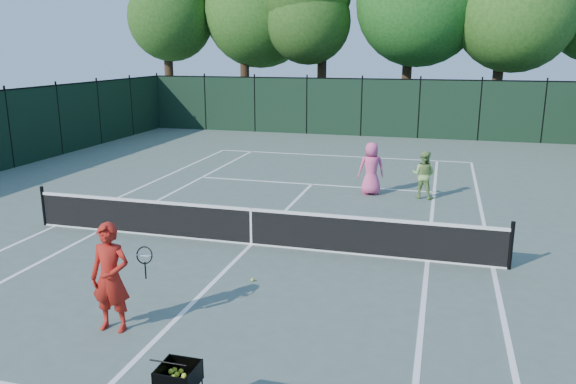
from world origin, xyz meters
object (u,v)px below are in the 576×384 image
(player_green, at_px, (423,175))
(player_pink, at_px, (371,168))
(loose_ball_midcourt, at_px, (252,280))
(ball_hopper, at_px, (178,377))
(coach, at_px, (111,277))

(player_green, bearing_deg, player_pink, 10.96)
(player_pink, bearing_deg, loose_ball_midcourt, 61.74)
(player_pink, relative_size, ball_hopper, 1.92)
(coach, xyz_separation_m, player_green, (4.60, 10.11, -0.17))
(player_pink, xyz_separation_m, ball_hopper, (-0.75, -12.21, -0.11))
(player_pink, relative_size, player_green, 1.13)
(coach, height_order, ball_hopper, coach)
(coach, height_order, player_green, coach)
(coach, distance_m, loose_ball_midcourt, 3.09)
(player_pink, xyz_separation_m, loose_ball_midcourt, (-1.39, -7.66, -0.81))
(player_pink, bearing_deg, coach, 55.73)
(coach, bearing_deg, loose_ball_midcourt, 53.94)
(coach, height_order, loose_ball_midcourt, coach)
(player_pink, height_order, player_green, player_pink)
(player_green, height_order, loose_ball_midcourt, player_green)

